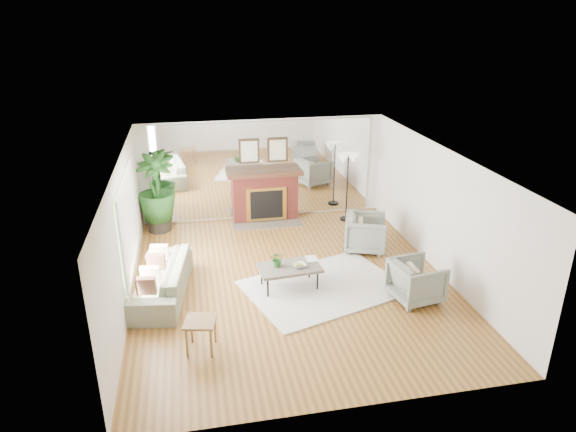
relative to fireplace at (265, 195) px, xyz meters
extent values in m
plane|color=brown|center=(0.00, -3.26, -0.66)|extent=(7.00, 7.00, 0.00)
cube|color=silver|center=(-2.99, -3.26, 0.59)|extent=(0.02, 7.00, 2.50)
cube|color=silver|center=(2.99, -3.26, 0.59)|extent=(0.02, 7.00, 2.50)
cube|color=silver|center=(0.00, 0.23, 0.59)|extent=(6.00, 0.02, 2.50)
cube|color=silver|center=(0.00, 0.21, 0.59)|extent=(5.40, 0.04, 2.40)
cube|color=#B2E09E|center=(-2.96, -2.86, 0.69)|extent=(0.04, 2.40, 1.50)
cube|color=maroon|center=(0.00, 0.02, -0.06)|extent=(1.60, 0.40, 1.20)
cube|color=gold|center=(0.00, -0.19, -0.18)|extent=(1.00, 0.04, 0.85)
cube|color=black|center=(0.00, -0.21, -0.18)|extent=(0.80, 0.04, 0.70)
cube|color=#5D5449|center=(0.00, -0.33, -0.64)|extent=(1.70, 0.55, 0.03)
cube|color=#4A2D18|center=(0.00, 0.00, 0.56)|extent=(1.85, 0.46, 0.10)
cube|color=black|center=(-0.35, 0.17, 1.09)|extent=(0.50, 0.04, 0.60)
cube|color=black|center=(0.35, 0.17, 1.09)|extent=(0.50, 0.04, 0.60)
cube|color=silver|center=(0.56, -3.61, -0.64)|extent=(3.30, 2.78, 0.03)
cube|color=#5D5449|center=(-0.09, -3.48, -0.23)|extent=(1.21, 0.77, 0.06)
cylinder|color=black|center=(-0.54, -3.76, -0.46)|extent=(0.03, 0.03, 0.40)
cylinder|color=black|center=(0.41, -3.68, -0.46)|extent=(0.03, 0.03, 0.40)
cylinder|color=black|center=(-0.59, -3.29, -0.46)|extent=(0.03, 0.03, 0.40)
cylinder|color=black|center=(0.37, -3.20, -0.46)|extent=(0.03, 0.03, 0.40)
imported|color=gray|center=(-2.45, -3.27, -0.33)|extent=(1.18, 2.33, 0.65)
imported|color=gray|center=(1.87, -2.16, -0.26)|extent=(1.11, 1.10, 0.80)
imported|color=gray|center=(2.08, -4.33, -0.28)|extent=(0.95, 0.94, 0.76)
cube|color=brown|center=(-1.80, -5.09, -0.15)|extent=(0.55, 0.55, 0.04)
cylinder|color=brown|center=(-2.02, -5.23, -0.41)|extent=(0.04, 0.04, 0.50)
cylinder|color=brown|center=(-1.66, -5.31, -0.41)|extent=(0.04, 0.04, 0.50)
cylinder|color=brown|center=(-1.94, -4.87, -0.41)|extent=(0.04, 0.04, 0.50)
cylinder|color=brown|center=(-1.58, -4.95, -0.41)|extent=(0.04, 0.04, 0.50)
cylinder|color=black|center=(-2.60, -0.16, -0.46)|extent=(0.55, 0.55, 0.39)
imported|color=#295F23|center=(-2.60, -0.16, 0.42)|extent=(1.05, 1.05, 1.61)
cylinder|color=black|center=(1.99, -0.38, -0.64)|extent=(0.29, 0.29, 0.04)
cylinder|color=black|center=(1.99, -0.38, 0.17)|extent=(0.03, 0.03, 1.66)
cone|color=beige|center=(1.86, -0.38, 0.95)|extent=(0.31, 0.31, 0.23)
cone|color=beige|center=(2.11, -0.38, 0.95)|extent=(0.31, 0.31, 0.23)
imported|color=#295F23|center=(-0.30, -3.44, -0.05)|extent=(0.28, 0.25, 0.30)
imported|color=brown|center=(0.08, -3.54, -0.17)|extent=(0.31, 0.31, 0.06)
imported|color=brown|center=(0.28, -3.29, -0.19)|extent=(0.21, 0.29, 0.02)
camera|label=1|loc=(-1.77, -11.87, 4.26)|focal=32.00mm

